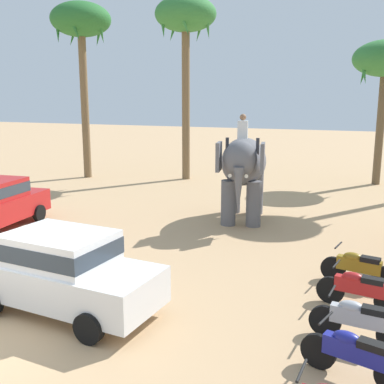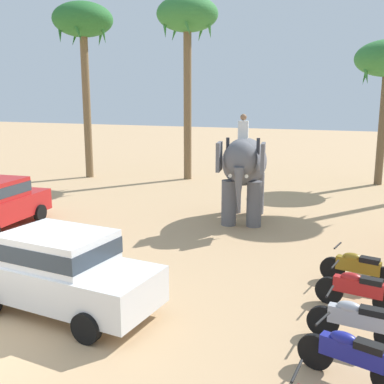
{
  "view_description": "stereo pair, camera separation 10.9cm",
  "coord_description": "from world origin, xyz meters",
  "px_view_note": "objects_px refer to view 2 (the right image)",
  "views": [
    {
      "loc": [
        6.52,
        -5.72,
        4.43
      ],
      "look_at": [
        1.28,
        6.93,
        1.6
      ],
      "focal_mm": 42.98,
      "sensor_mm": 36.0,
      "label": 1
    },
    {
      "loc": [
        6.62,
        -5.68,
        4.43
      ],
      "look_at": [
        1.28,
        6.93,
        1.6
      ],
      "focal_mm": 42.98,
      "sensor_mm": 36.0,
      "label": 2
    }
  ],
  "objects_px": {
    "motorcycle_fourth_in_row": "(357,320)",
    "palm_tree_near_hut": "(187,21)",
    "palm_tree_far_back": "(83,26)",
    "car_sedan_foreground": "(62,268)",
    "elephant_with_mahout": "(244,167)",
    "motorcycle_far_in_row": "(358,289)",
    "motorcycle_mid_row": "(352,355)",
    "motorcycle_end_of_row": "(358,268)"
  },
  "relations": [
    {
      "from": "motorcycle_fourth_in_row",
      "to": "palm_tree_near_hut",
      "type": "height_order",
      "value": "palm_tree_near_hut"
    },
    {
      "from": "car_sedan_foreground",
      "to": "motorcycle_far_in_row",
      "type": "height_order",
      "value": "car_sedan_foreground"
    },
    {
      "from": "elephant_with_mahout",
      "to": "palm_tree_far_back",
      "type": "xyz_separation_m",
      "value": [
        -10.74,
        5.71,
        6.17
      ]
    },
    {
      "from": "car_sedan_foreground",
      "to": "palm_tree_near_hut",
      "type": "height_order",
      "value": "palm_tree_near_hut"
    },
    {
      "from": "motorcycle_end_of_row",
      "to": "palm_tree_far_back",
      "type": "bearing_deg",
      "value": 145.26
    },
    {
      "from": "palm_tree_near_hut",
      "to": "motorcycle_mid_row",
      "type": "bearing_deg",
      "value": -58.62
    },
    {
      "from": "palm_tree_far_back",
      "to": "elephant_with_mahout",
      "type": "bearing_deg",
      "value": -27.99
    },
    {
      "from": "car_sedan_foreground",
      "to": "palm_tree_far_back",
      "type": "bearing_deg",
      "value": 123.44
    },
    {
      "from": "motorcycle_mid_row",
      "to": "motorcycle_fourth_in_row",
      "type": "bearing_deg",
      "value": 90.29
    },
    {
      "from": "palm_tree_near_hut",
      "to": "car_sedan_foreground",
      "type": "bearing_deg",
      "value": -75.84
    },
    {
      "from": "motorcycle_far_in_row",
      "to": "elephant_with_mahout",
      "type": "bearing_deg",
      "value": 125.75
    },
    {
      "from": "elephant_with_mahout",
      "to": "motorcycle_far_in_row",
      "type": "height_order",
      "value": "elephant_with_mahout"
    },
    {
      "from": "motorcycle_fourth_in_row",
      "to": "palm_tree_far_back",
      "type": "distance_m",
      "value": 21.5
    },
    {
      "from": "palm_tree_far_back",
      "to": "motorcycle_far_in_row",
      "type": "bearing_deg",
      "value": -37.88
    },
    {
      "from": "elephant_with_mahout",
      "to": "motorcycle_end_of_row",
      "type": "distance_m",
      "value": 6.5
    },
    {
      "from": "palm_tree_near_hut",
      "to": "elephant_with_mahout",
      "type": "bearing_deg",
      "value": -53.67
    },
    {
      "from": "palm_tree_near_hut",
      "to": "palm_tree_far_back",
      "type": "height_order",
      "value": "palm_tree_near_hut"
    },
    {
      "from": "car_sedan_foreground",
      "to": "motorcycle_mid_row",
      "type": "distance_m",
      "value": 5.82
    },
    {
      "from": "motorcycle_mid_row",
      "to": "car_sedan_foreground",
      "type": "bearing_deg",
      "value": 177.27
    },
    {
      "from": "elephant_with_mahout",
      "to": "motorcycle_far_in_row",
      "type": "xyz_separation_m",
      "value": [
        4.33,
        -6.01,
        -1.53
      ]
    },
    {
      "from": "motorcycle_fourth_in_row",
      "to": "palm_tree_far_back",
      "type": "height_order",
      "value": "palm_tree_far_back"
    },
    {
      "from": "motorcycle_fourth_in_row",
      "to": "elephant_with_mahout",
      "type": "bearing_deg",
      "value": 120.41
    },
    {
      "from": "motorcycle_end_of_row",
      "to": "palm_tree_near_hut",
      "type": "relative_size",
      "value": 0.19
    },
    {
      "from": "car_sedan_foreground",
      "to": "motorcycle_fourth_in_row",
      "type": "bearing_deg",
      "value": 9.35
    },
    {
      "from": "palm_tree_far_back",
      "to": "motorcycle_fourth_in_row",
      "type": "bearing_deg",
      "value": -41.08
    },
    {
      "from": "motorcycle_mid_row",
      "to": "motorcycle_far_in_row",
      "type": "xyz_separation_m",
      "value": [
        -0.07,
        2.7,
        0.0
      ]
    },
    {
      "from": "car_sedan_foreground",
      "to": "elephant_with_mahout",
      "type": "height_order",
      "value": "elephant_with_mahout"
    },
    {
      "from": "motorcycle_end_of_row",
      "to": "motorcycle_far_in_row",
      "type": "bearing_deg",
      "value": -86.48
    },
    {
      "from": "motorcycle_mid_row",
      "to": "palm_tree_far_back",
      "type": "height_order",
      "value": "palm_tree_far_back"
    },
    {
      "from": "motorcycle_fourth_in_row",
      "to": "palm_tree_near_hut",
      "type": "bearing_deg",
      "value": 123.43
    },
    {
      "from": "motorcycle_mid_row",
      "to": "motorcycle_end_of_row",
      "type": "distance_m",
      "value": 4.03
    },
    {
      "from": "elephant_with_mahout",
      "to": "motorcycle_far_in_row",
      "type": "relative_size",
      "value": 2.23
    },
    {
      "from": "elephant_with_mahout",
      "to": "motorcycle_fourth_in_row",
      "type": "bearing_deg",
      "value": -59.59
    },
    {
      "from": "elephant_with_mahout",
      "to": "palm_tree_far_back",
      "type": "height_order",
      "value": "palm_tree_far_back"
    },
    {
      "from": "elephant_with_mahout",
      "to": "motorcycle_fourth_in_row",
      "type": "height_order",
      "value": "elephant_with_mahout"
    },
    {
      "from": "car_sedan_foreground",
      "to": "motorcycle_fourth_in_row",
      "type": "relative_size",
      "value": 2.33
    },
    {
      "from": "elephant_with_mahout",
      "to": "motorcycle_fourth_in_row",
      "type": "xyz_separation_m",
      "value": [
        4.39,
        -7.49,
        -1.53
      ]
    },
    {
      "from": "elephant_with_mahout",
      "to": "motorcycle_end_of_row",
      "type": "height_order",
      "value": "elephant_with_mahout"
    },
    {
      "from": "motorcycle_far_in_row",
      "to": "motorcycle_end_of_row",
      "type": "relative_size",
      "value": 1.0
    },
    {
      "from": "palm_tree_far_back",
      "to": "motorcycle_mid_row",
      "type": "bearing_deg",
      "value": -43.61
    },
    {
      "from": "motorcycle_mid_row",
      "to": "motorcycle_end_of_row",
      "type": "relative_size",
      "value": 0.99
    },
    {
      "from": "elephant_with_mahout",
      "to": "motorcycle_end_of_row",
      "type": "bearing_deg",
      "value": -47.81
    }
  ]
}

